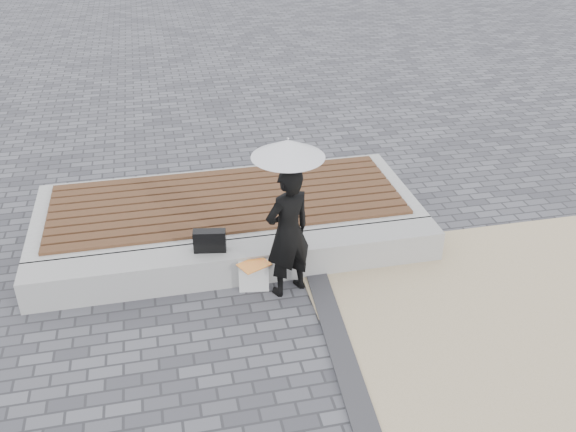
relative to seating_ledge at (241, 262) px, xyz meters
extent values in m
plane|color=#525258|center=(0.00, -1.60, -0.20)|extent=(80.00, 80.00, 0.00)
cube|color=#323235|center=(0.75, -2.10, -0.18)|extent=(0.61, 5.20, 0.04)
cube|color=gray|center=(0.00, 0.00, 0.00)|extent=(5.00, 0.45, 0.40)
cube|color=#AFAFAA|center=(0.00, 1.20, 0.00)|extent=(5.00, 2.00, 0.40)
imported|color=black|center=(0.49, -0.40, 0.59)|extent=(0.68, 0.57, 1.58)
cylinder|color=#B2B2B7|center=(0.49, -0.40, 1.12)|extent=(0.01, 0.01, 0.78)
cone|color=silver|center=(0.49, -0.40, 1.60)|extent=(0.78, 0.78, 0.19)
sphere|color=#B2B2B7|center=(0.49, -0.40, 1.71)|extent=(0.03, 0.03, 0.03)
cube|color=black|center=(-0.35, 0.02, 0.33)|extent=(0.39, 0.19, 0.27)
cube|color=silver|center=(0.11, -0.28, -0.02)|extent=(0.36, 0.19, 0.36)
cube|color=#FC4B26|center=(0.11, -0.33, 0.17)|extent=(0.41, 0.37, 0.01)
camera|label=1|loc=(-0.81, -6.27, 4.25)|focal=39.62mm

